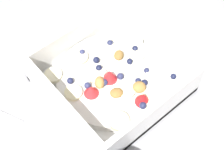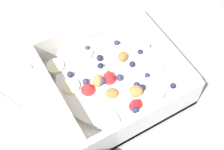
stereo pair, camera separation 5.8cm
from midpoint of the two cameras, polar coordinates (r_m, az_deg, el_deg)
name	(u,v)px [view 1 (the left image)]	position (r m, az deg, el deg)	size (l,w,h in m)	color
ground_plane	(116,89)	(0.60, -2.08, -2.65)	(2.40, 2.40, 0.00)	#9E9EA3
fruit_bowl	(112,78)	(0.59, -2.77, -0.71)	(0.22, 0.22, 0.07)	white
spoon	(22,121)	(0.59, -18.14, -7.85)	(0.09, 0.17, 0.01)	silver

